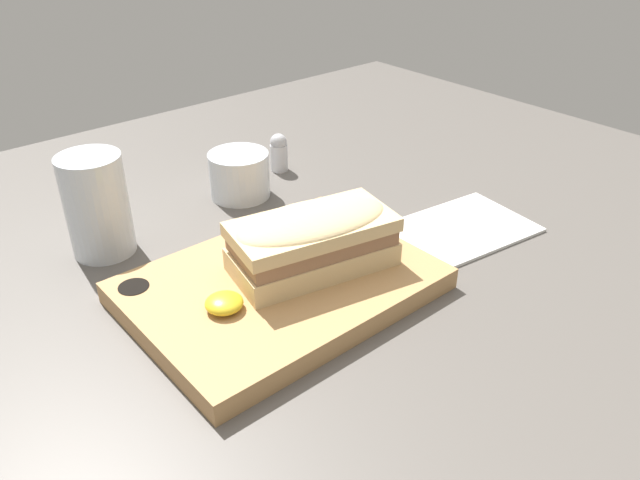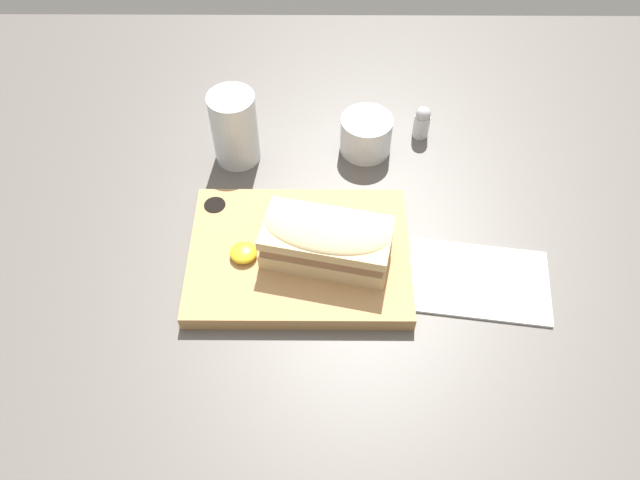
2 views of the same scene
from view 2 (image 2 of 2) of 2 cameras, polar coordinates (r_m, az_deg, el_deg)
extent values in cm
cube|color=#56514C|center=(91.54, -1.80, -0.17)|extent=(149.81, 113.22, 2.00)
cube|color=tan|center=(87.42, -2.21, -1.37)|extent=(30.59, 22.60, 2.38)
cylinder|color=black|center=(93.22, -9.56, 2.96)|extent=(3.16, 3.16, 1.19)
cube|color=#DBBC84|center=(84.89, 0.60, -0.85)|extent=(18.42, 11.72, 2.52)
cube|color=#936B4C|center=(83.25, 0.61, 0.00)|extent=(17.68, 11.26, 1.60)
cube|color=#DBBC84|center=(82.02, 0.62, 0.66)|extent=(18.42, 11.72, 1.51)
ellipsoid|color=#DBBC84|center=(81.52, 0.62, 0.93)|extent=(18.05, 11.49, 2.27)
ellipsoid|color=gold|center=(85.81, -7.02, -1.16)|extent=(3.74, 3.74, 1.50)
cylinder|color=silver|center=(98.53, -7.81, 10.12)|extent=(7.23, 7.23, 12.10)
cylinder|color=silver|center=(100.65, -7.62, 8.81)|extent=(6.36, 6.36, 5.44)
cylinder|color=silver|center=(101.15, 4.23, 9.60)|extent=(8.24, 8.24, 6.23)
cylinder|color=#33050F|center=(101.68, 4.21, 9.27)|extent=(7.42, 7.42, 4.25)
cube|color=white|center=(88.80, 14.34, -3.64)|extent=(20.47, 14.57, 0.40)
cylinder|color=silver|center=(105.34, 9.24, 10.27)|extent=(2.62, 2.62, 4.04)
sphere|color=#B7B7BC|center=(103.71, 9.42, 11.28)|extent=(2.49, 2.49, 2.49)
camera|label=1|loc=(0.49, -48.84, -16.52)|focal=35.00mm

